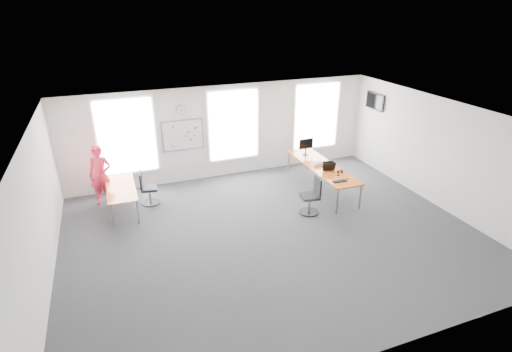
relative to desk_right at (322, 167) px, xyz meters
name	(u,v)px	position (x,y,z in m)	size (l,w,h in m)	color
floor	(272,234)	(-2.42, -1.89, -0.73)	(10.00, 10.00, 0.00)	#26272B
ceiling	(275,118)	(-2.42, -1.89, 2.27)	(10.00, 10.00, 0.00)	silver
wall_back	(224,132)	(-2.42, 2.11, 0.77)	(10.00, 10.00, 0.00)	silver
wall_front	(378,283)	(-2.42, -5.89, 0.77)	(10.00, 10.00, 0.00)	silver
wall_left	(37,218)	(-7.42, -1.89, 0.77)	(10.00, 10.00, 0.00)	silver
wall_right	(440,153)	(2.58, -1.89, 0.77)	(10.00, 10.00, 0.00)	silver
window_left	(127,137)	(-5.42, 2.08, 0.97)	(1.60, 0.06, 2.20)	white
window_mid	(233,125)	(-2.12, 2.08, 0.97)	(1.60, 0.06, 2.20)	white
window_right	(316,116)	(0.88, 2.08, 0.97)	(1.60, 0.06, 2.20)	white
desk_right	(322,167)	(0.00, 0.00, 0.00)	(0.86, 3.21, 0.78)	#D85118
desk_left	(121,189)	(-5.81, 0.76, -0.10)	(0.76, 1.90, 0.69)	#D85118
chair_right	(312,198)	(-0.98, -1.23, -0.28)	(0.55, 0.55, 1.03)	black
chair_left	(147,190)	(-5.11, 0.91, -0.30)	(0.52, 0.52, 0.98)	black
person	(101,175)	(-6.28, 1.38, 0.14)	(0.64, 0.42, 1.75)	red
whiteboard	(183,135)	(-3.77, 2.08, 0.82)	(1.20, 0.03, 0.90)	silver
wall_clock	(181,110)	(-3.77, 2.08, 1.62)	(0.30, 0.30, 0.04)	gray
tv	(375,101)	(2.53, 1.11, 1.57)	(0.06, 0.90, 0.55)	black
keyboard	(340,181)	(-0.12, -1.21, 0.06)	(0.40, 0.14, 0.02)	black
mouse	(347,179)	(0.15, -1.15, 0.07)	(0.06, 0.10, 0.04)	black
lens_cap	(338,175)	(0.06, -0.83, 0.06)	(0.07, 0.07, 0.01)	black
headphones	(340,172)	(0.20, -0.70, 0.10)	(0.17, 0.09, 0.10)	black
laptop_sleeve	(329,166)	(-0.01, -0.41, 0.19)	(0.35, 0.24, 0.28)	black
paper_stack	(318,164)	(-0.11, 0.07, 0.10)	(0.29, 0.22, 0.10)	beige
monitor	(306,145)	(-0.05, 0.98, 0.38)	(0.50, 0.20, 0.55)	black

